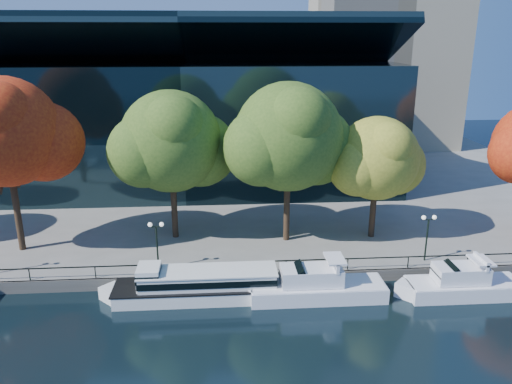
{
  "coord_description": "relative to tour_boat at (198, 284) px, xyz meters",
  "views": [
    {
      "loc": [
        -0.03,
        -32.71,
        19.17
      ],
      "look_at": [
        2.92,
        8.0,
        6.25
      ],
      "focal_mm": 35.0,
      "sensor_mm": 36.0,
      "label": 1
    }
  ],
  "objects": [
    {
      "name": "convention_building",
      "position": [
        -2.0,
        30.45,
        7.34
      ],
      "size": [
        50.0,
        24.57,
        21.43
      ],
      "color": "black",
      "rests_on": "ground"
    },
    {
      "name": "tree_2",
      "position": [
        -2.25,
        9.82,
        8.75
      ],
      "size": [
        11.37,
        9.33,
        13.66
      ],
      "color": "black",
      "rests_on": "promenade"
    },
    {
      "name": "cruiser_near",
      "position": [
        8.62,
        -0.63,
        -0.15
      ],
      "size": [
        11.34,
        2.92,
        3.29
      ],
      "color": "white",
      "rests_on": "ground"
    },
    {
      "name": "cruiser_far",
      "position": [
        19.94,
        -1.1,
        -0.15
      ],
      "size": [
        9.78,
        2.71,
        3.19
      ],
      "color": "white",
      "rests_on": "ground"
    },
    {
      "name": "lamp_1",
      "position": [
        -3.28,
        3.16,
        2.81
      ],
      "size": [
        1.26,
        0.36,
        4.03
      ],
      "color": "black",
      "rests_on": "promenade"
    },
    {
      "name": "lamp_2",
      "position": [
        18.91,
        3.16,
        2.81
      ],
      "size": [
        1.26,
        0.36,
        4.03
      ],
      "color": "black",
      "rests_on": "promenade"
    },
    {
      "name": "tree_1",
      "position": [
        -15.55,
        7.89,
        10.14
      ],
      "size": [
        11.43,
        9.37,
        15.08
      ],
      "color": "black",
      "rests_on": "promenade"
    },
    {
      "name": "promenade",
      "position": [
        2.0,
        35.04,
        -0.67
      ],
      "size": [
        90.0,
        67.08,
        1.0
      ],
      "color": "slate",
      "rests_on": "ground"
    },
    {
      "name": "tour_boat",
      "position": [
        0.0,
        0.0,
        0.0
      ],
      "size": [
        14.46,
        3.23,
        2.74
      ],
      "color": "white",
      "rests_on": "ground"
    },
    {
      "name": "tree_4",
      "position": [
        16.11,
        8.61,
        7.22
      ],
      "size": [
        9.44,
        7.74,
        11.33
      ],
      "color": "black",
      "rests_on": "promenade"
    },
    {
      "name": "ground",
      "position": [
        2.0,
        -1.34,
        -1.17
      ],
      "size": [
        160.0,
        160.0,
        0.0
      ],
      "primitive_type": "plane",
      "color": "black",
      "rests_on": "ground"
    },
    {
      "name": "railing",
      "position": [
        2.0,
        1.91,
        0.77
      ],
      "size": [
        88.2,
        0.08,
        0.99
      ],
      "color": "black",
      "rests_on": "promenade"
    },
    {
      "name": "tree_3",
      "position": [
        8.06,
        8.39,
        9.29
      ],
      "size": [
        11.95,
        9.8,
        14.44
      ],
      "color": "black",
      "rests_on": "promenade"
    }
  ]
}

